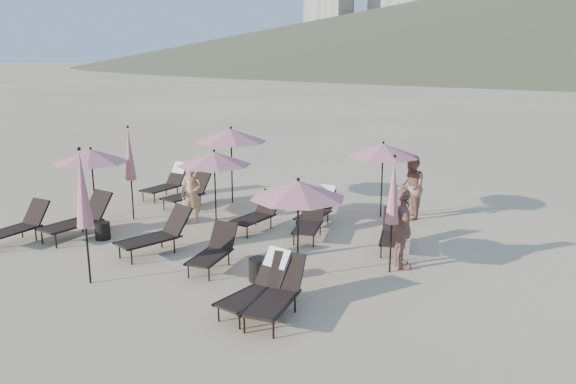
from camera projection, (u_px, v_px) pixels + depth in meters
The scene contains 27 objects.
ground at pixel (193, 276), 11.68m from camera, with size 800.00×800.00×0.00m, color #D6BA8C.
hotel_skyline at pixel (413, 16), 277.89m from camera, with size 109.00×82.00×55.00m.
lounger_0 at pixel (19, 225), 13.71m from camera, with size 0.73×1.67×0.94m.
lounger_1 at pixel (79, 218), 14.08m from camera, with size 0.79×1.87×1.06m.
lounger_2 at pixel (157, 233), 12.93m from camera, with size 1.08×1.86×1.01m.
lounger_3 at pixel (214, 250), 12.03m from camera, with size 0.88×1.59×0.87m.
lounger_4 at pixel (276, 292), 9.76m from camera, with size 0.94×1.74×0.95m.
lounger_5 at pixel (259, 284), 10.04m from camera, with size 0.71×1.63×0.99m.
lounger_6 at pixel (168, 182), 18.17m from camera, with size 0.65×1.70×1.05m.
lounger_7 at pixel (188, 192), 17.06m from camera, with size 0.73×1.67×0.94m.
lounger_8 at pixel (257, 213), 14.73m from camera, with size 0.69×1.65×0.94m.
lounger_9 at pixel (318, 207), 15.21m from camera, with size 0.65×1.59×0.97m.
lounger_10 at pixel (309, 222), 14.08m from camera, with size 1.04×1.63×0.88m.
lounger_11 at pixel (394, 232), 13.23m from camera, with size 1.03×1.62×0.87m.
umbrella_open_0 at pixel (91, 156), 14.90m from camera, with size 1.97×1.97×2.12m.
umbrella_open_1 at pixel (214, 158), 14.59m from camera, with size 1.96×1.96×2.11m.
umbrella_open_2 at pixel (298, 190), 11.17m from camera, with size 1.96×1.96×2.11m.
umbrella_open_3 at pixel (231, 135), 17.05m from camera, with size 2.22×2.22×2.39m.
umbrella_open_4 at pixel (383, 150), 15.52m from camera, with size 2.02×2.02×2.18m.
umbrella_closed_0 at pixel (82, 190), 10.86m from camera, with size 0.32×0.32×2.77m.
umbrella_closed_1 at pixel (393, 192), 11.46m from camera, with size 0.30×0.30×2.52m.
umbrella_closed_2 at pixel (130, 155), 15.36m from camera, with size 0.31×0.31×2.63m.
side_table_0 at pixel (103, 231), 13.98m from camera, with size 0.38×0.38×0.44m, color black.
side_table_1 at pixel (259, 270), 11.38m from camera, with size 0.42×0.42×0.47m, color black.
beachgoer_a at pixel (192, 194), 15.23m from camera, with size 0.58×0.38×1.60m, color tan.
beachgoer_b at pixel (411, 187), 15.61m from camera, with size 0.87×0.68×1.80m, color #A16E53.
beachgoer_c at pixel (402, 229), 11.91m from camera, with size 1.04×0.43×1.77m, color #AA7461.
Camera 1 is at (7.47, -8.23, 4.43)m, focal length 35.00 mm.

